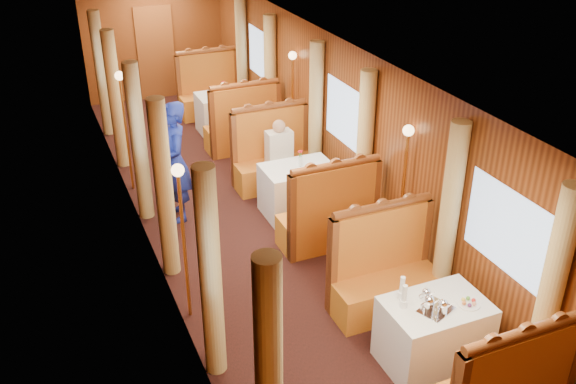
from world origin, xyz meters
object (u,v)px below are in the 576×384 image
table_far (226,113)px  teapot_left (429,306)px  rose_vase_mid (300,155)px  rose_vase_far (224,85)px  banquette_far_fwd (243,129)px  steward (175,162)px  banquette_mid_fwd (329,219)px  tea_tray (436,310)px  fruit_plate (469,303)px  teapot_right (443,309)px  teapot_back (426,297)px  banquette_far_aft (210,94)px  table_mid (298,190)px  banquette_mid_aft (273,160)px  table_near (433,333)px  banquette_near_aft (384,277)px  passenger (280,149)px

table_far → teapot_left: (-0.15, -7.06, 0.45)m
rose_vase_mid → rose_vase_far: same height
banquette_far_fwd → steward: (-1.69, -1.93, 0.47)m
banquette_mid_fwd → tea_tray: (-0.07, -2.57, 0.33)m
fruit_plate → steward: size_ratio=0.13×
banquette_far_fwd → rose_vase_mid: 2.51m
teapot_right → rose_vase_mid: size_ratio=0.44×
fruit_plate → rose_vase_mid: size_ratio=0.64×
teapot_back → rose_vase_far: 6.95m
teapot_back → banquette_far_aft: bearing=99.8°
table_mid → rose_vase_mid: rose_vase_mid is taller
banquette_far_fwd → teapot_back: (-0.09, -5.90, 0.38)m
banquette_mid_aft → rose_vase_far: size_ratio=3.72×
banquette_far_aft → teapot_back: 7.94m
rose_vase_far → tea_tray: bearing=-90.5°
teapot_left → teapot_back: (0.07, 0.15, -0.01)m
banquette_far_fwd → banquette_far_aft: bearing=90.0°
table_near → banquette_mid_fwd: 2.49m
banquette_mid_fwd → banquette_far_fwd: same height
banquette_near_aft → fruit_plate: banquette_near_aft is taller
banquette_mid_fwd → teapot_back: 2.43m
table_mid → banquette_mid_aft: bearing=90.0°
teapot_left → rose_vase_mid: size_ratio=0.49×
teapot_back → banquette_mid_fwd: bearing=98.4°
tea_tray → teapot_left: (-0.08, 0.02, 0.06)m
teapot_left → teapot_back: teapot_left is taller
banquette_near_aft → teapot_left: (-0.15, -1.08, 0.40)m
banquette_far_fwd → rose_vase_mid: size_ratio=3.72×
table_mid → banquette_far_aft: (0.00, 4.51, 0.05)m
tea_tray → rose_vase_mid: rose_vase_mid is taller
banquette_near_aft → rose_vase_mid: banquette_near_aft is taller
banquette_near_aft → banquette_far_fwd: same height
table_far → tea_tray: tea_tray is taller
rose_vase_far → steward: 3.42m
banquette_near_aft → banquette_mid_aft: (0.00, 3.50, 0.00)m
tea_tray → rose_vase_mid: 3.62m
passenger → banquette_near_aft: bearing=-90.0°
teapot_left → passenger: passenger is taller
steward → rose_vase_far: bearing=153.2°
banquette_near_aft → table_mid: (0.00, 2.49, -0.05)m
teapot_right → banquette_mid_aft: bearing=97.0°
table_near → teapot_right: bearing=-108.0°
banquette_far_fwd → table_near: bearing=-90.0°
teapot_back → teapot_right: bearing=-70.4°
steward → teapot_right: bearing=24.0°
banquette_far_aft → steward: steward is taller
table_mid → banquette_near_aft: bearing=-90.0°
banquette_near_aft → banquette_far_aft: (0.00, 7.00, 0.00)m
banquette_far_aft → passenger: (-0.00, -3.79, 0.32)m
rose_vase_mid → banquette_far_fwd: bearing=90.9°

